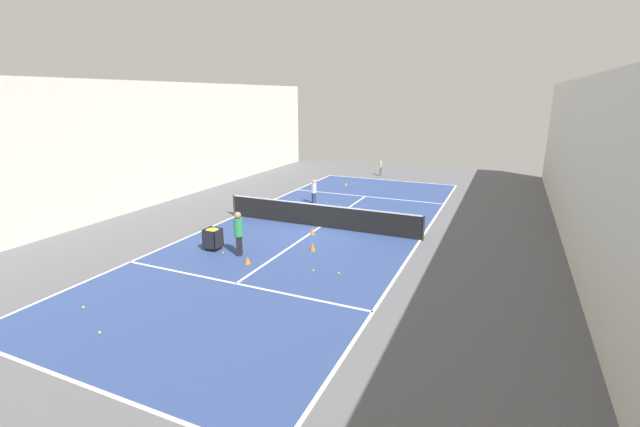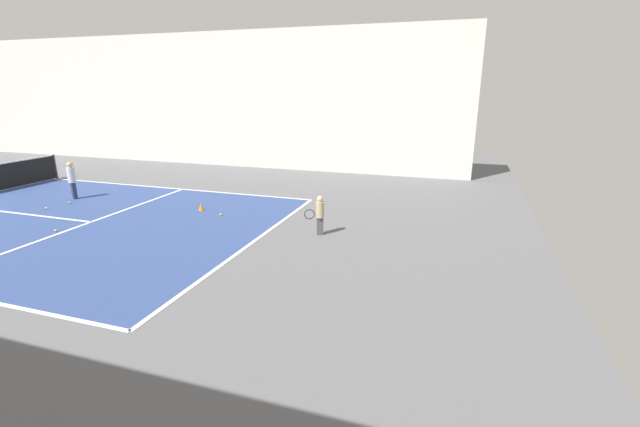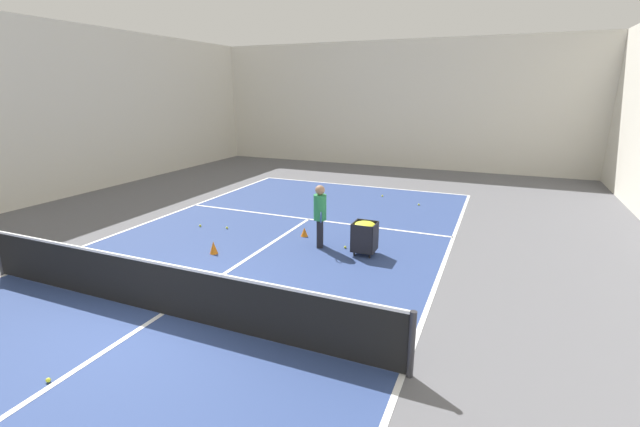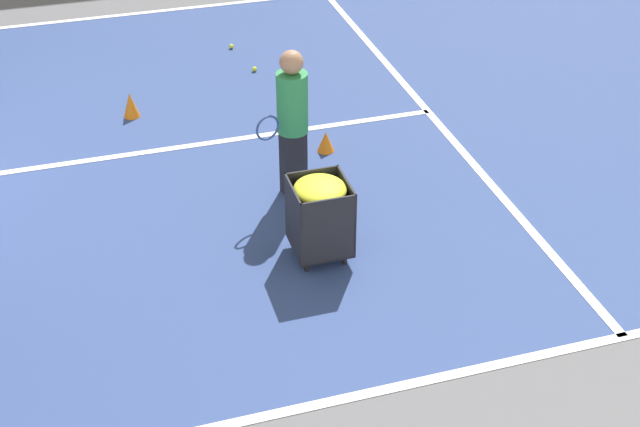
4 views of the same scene
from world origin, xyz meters
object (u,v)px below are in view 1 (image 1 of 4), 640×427
object	(u,v)px
tennis_net	(320,215)
training_cone_1	(313,247)
child_midcourt	(314,190)
coach_at_net	(239,231)
ball_cart	(213,235)
training_cone_0	(248,260)
player_near_baseline	(381,167)

from	to	relation	value
tennis_net	training_cone_1	distance (m)	3.10
child_midcourt	training_cone_1	bearing A→B (deg)	51.38
coach_at_net	training_cone_1	distance (m)	2.87
ball_cart	training_cone_0	bearing A→B (deg)	161.33
tennis_net	coach_at_net	size ratio (longest dim) A/B	5.58
player_near_baseline	coach_at_net	xyz separation A→B (m)	(0.26, 17.88, 0.33)
child_midcourt	ball_cart	world-z (taller)	child_midcourt
coach_at_net	training_cone_1	world-z (taller)	coach_at_net
ball_cart	training_cone_0	size ratio (longest dim) A/B	3.41
player_near_baseline	child_midcourt	distance (m)	9.70
player_near_baseline	child_midcourt	xyz separation A→B (m)	(0.98, 9.65, 0.15)
ball_cart	training_cone_0	world-z (taller)	ball_cart
tennis_net	training_cone_0	world-z (taller)	tennis_net
tennis_net	ball_cart	world-z (taller)	tennis_net
child_midcourt	training_cone_0	distance (m)	8.97
player_near_baseline	child_midcourt	world-z (taller)	child_midcourt
coach_at_net	child_midcourt	bearing A→B (deg)	-13.76
tennis_net	coach_at_net	world-z (taller)	coach_at_net
tennis_net	player_near_baseline	size ratio (longest dim) A/B	8.54
coach_at_net	training_cone_0	bearing A→B (deg)	-147.91
ball_cart	tennis_net	bearing A→B (deg)	-120.56
ball_cart	coach_at_net	bearing A→B (deg)	176.86
player_near_baseline	ball_cart	world-z (taller)	player_near_baseline
child_midcourt	training_cone_1	size ratio (longest dim) A/B	4.13
tennis_net	training_cone_1	world-z (taller)	tennis_net
coach_at_net	child_midcourt	distance (m)	8.26
child_midcourt	training_cone_0	world-z (taller)	child_midcourt
training_cone_0	coach_at_net	bearing A→B (deg)	-39.15
coach_at_net	training_cone_0	size ratio (longest dim) A/B	6.61
child_midcourt	ball_cart	xyz separation A→B (m)	(0.53, 8.15, -0.16)
tennis_net	ball_cart	bearing A→B (deg)	59.44
child_midcourt	coach_at_net	bearing A→B (deg)	32.12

